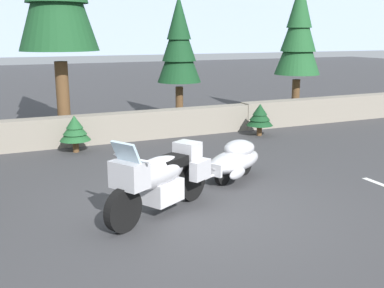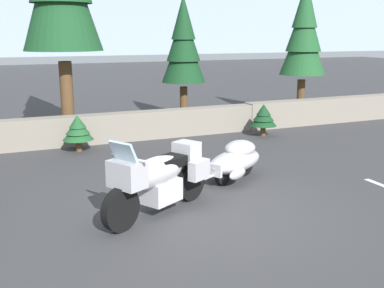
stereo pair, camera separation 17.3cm
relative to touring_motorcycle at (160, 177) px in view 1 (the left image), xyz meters
name	(u,v)px [view 1 (the left image)]	position (x,y,z in m)	size (l,w,h in m)	color
ground_plane	(202,212)	(0.66, -0.18, -0.62)	(80.00, 80.00, 0.00)	#38383A
stone_guard_wall	(80,129)	(-0.24, 5.32, -0.21)	(24.00, 0.59, 0.88)	gray
touring_motorcycle	(160,177)	(0.00, 0.00, 0.00)	(2.08, 1.41, 1.33)	black
car_shaped_trailer	(235,159)	(1.98, 1.12, -0.21)	(2.09, 1.40, 0.76)	black
pine_tree_secondary	(299,32)	(7.21, 6.28, 2.24)	(1.50, 1.50, 4.57)	brown
pine_tree_far_right	(179,44)	(3.32, 7.18, 1.89)	(1.39, 1.39, 4.01)	brown
pine_sapling_near	(75,129)	(-0.48, 4.60, -0.06)	(0.75, 0.75, 0.91)	brown
pine_sapling_farther	(260,116)	(4.61, 4.39, -0.06)	(0.75, 0.75, 0.91)	brown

